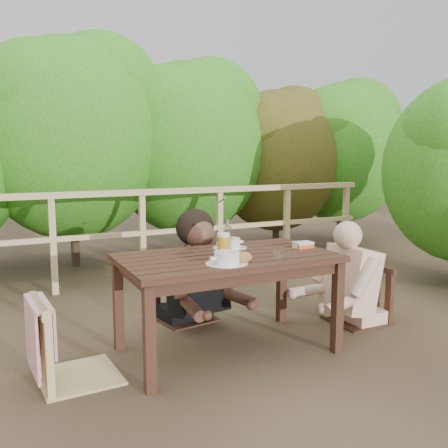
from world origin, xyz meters
name	(u,v)px	position (x,y,z in m)	size (l,w,h in m)	color
ground	(227,350)	(0.00, 0.00, 0.00)	(60.00, 60.00, 0.00)	brown
table	(227,304)	(0.00, 0.00, 0.34)	(1.47, 0.83, 0.68)	#331C12
chair_left	(76,301)	(-1.02, 0.02, 0.49)	(0.49, 0.49, 0.99)	tan
chair_far	(185,267)	(-0.02, 0.75, 0.45)	(0.45, 0.45, 0.90)	#331C12
chair_right	(358,270)	(1.24, 0.08, 0.44)	(0.44, 0.44, 0.88)	#331C12
woman	(183,235)	(-0.02, 0.77, 0.72)	(0.58, 0.71, 1.44)	black
diner_right	(362,238)	(1.27, 0.08, 0.70)	(0.56, 0.69, 1.40)	beige
railing	(143,237)	(0.00, 2.00, 0.51)	(5.60, 0.10, 1.01)	tan
hedge_row	(143,112)	(0.40, 3.20, 1.90)	(6.60, 1.60, 3.80)	#2D7118
soup_near	(227,259)	(-0.12, -0.24, 0.72)	(0.27, 0.27, 0.09)	silver
soup_far	(230,244)	(0.13, 0.22, 0.72)	(0.25, 0.25, 0.08)	silver
bread_roll	(242,258)	(-0.02, -0.25, 0.72)	(0.14, 0.10, 0.08)	brown
beer_glass	(223,245)	(-0.04, -0.01, 0.76)	(0.09, 0.09, 0.17)	#CC9115
bottle	(228,237)	(0.06, 0.11, 0.80)	(0.06, 0.06, 0.24)	silver
tumbler	(278,256)	(0.23, -0.28, 0.72)	(0.07, 0.07, 0.08)	silver
butter_tub	(303,246)	(0.61, -0.03, 0.71)	(0.14, 0.10, 0.06)	white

